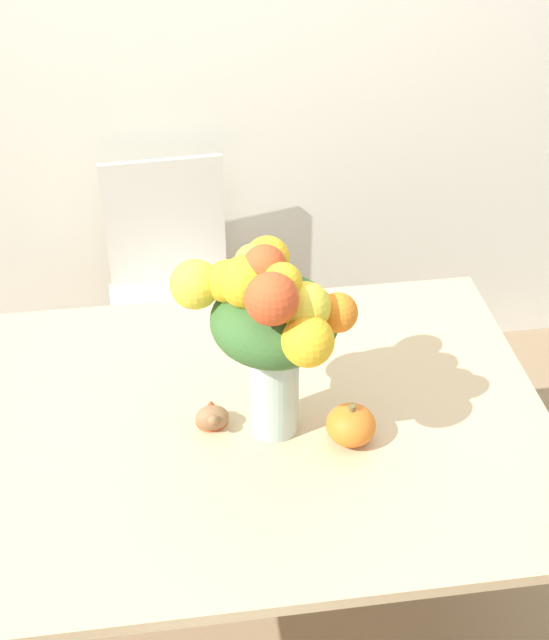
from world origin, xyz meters
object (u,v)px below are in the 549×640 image
flower_vase (271,321)px  turkey_figurine (212,414)px  pumpkin (351,425)px  dining_chair_near_window (173,296)px

flower_vase → turkey_figurine: 0.32m
pumpkin → dining_chair_near_window: 1.12m
pumpkin → turkey_figurine: pumpkin is taller
turkey_figurine → dining_chair_near_window: 0.96m
pumpkin → turkey_figurine: 0.33m
flower_vase → pumpkin: bearing=-18.2°
turkey_figurine → pumpkin: bearing=-17.4°
pumpkin → flower_vase: bearing=161.8°
pumpkin → turkey_figurine: size_ratio=1.08×
turkey_figurine → dining_chair_near_window: bearing=94.0°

